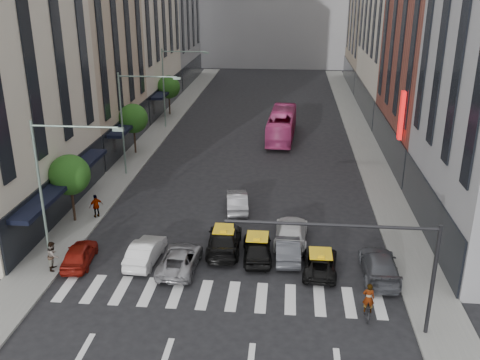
% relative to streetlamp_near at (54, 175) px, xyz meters
% --- Properties ---
extents(ground, '(160.00, 160.00, 0.00)m').
position_rel_streetlamp_near_xyz_m(ground, '(10.04, -4.00, -5.90)').
color(ground, black).
rests_on(ground, ground).
extents(sidewalk_left, '(3.00, 96.00, 0.15)m').
position_rel_streetlamp_near_xyz_m(sidewalk_left, '(-1.46, 26.00, -5.83)').
color(sidewalk_left, slate).
rests_on(sidewalk_left, ground).
extents(sidewalk_right, '(3.00, 96.00, 0.15)m').
position_rel_streetlamp_near_xyz_m(sidewalk_right, '(21.54, 26.00, -5.83)').
color(sidewalk_right, slate).
rests_on(sidewalk_right, ground).
extents(building_left_b, '(8.00, 16.00, 24.00)m').
position_rel_streetlamp_near_xyz_m(building_left_b, '(-6.96, 24.00, 6.10)').
color(building_left_b, tan).
rests_on(building_left_b, ground).
extents(building_right_b, '(8.00, 18.00, 26.00)m').
position_rel_streetlamp_near_xyz_m(building_right_b, '(27.04, 23.00, 7.10)').
color(building_right_b, brown).
rests_on(building_right_b, ground).
extents(tree_near, '(2.88, 2.88, 4.95)m').
position_rel_streetlamp_near_xyz_m(tree_near, '(-1.76, 6.00, -2.25)').
color(tree_near, black).
rests_on(tree_near, sidewalk_left).
extents(tree_mid, '(2.88, 2.88, 4.95)m').
position_rel_streetlamp_near_xyz_m(tree_mid, '(-1.76, 22.00, -2.25)').
color(tree_mid, black).
rests_on(tree_mid, sidewalk_left).
extents(tree_far, '(2.88, 2.88, 4.95)m').
position_rel_streetlamp_near_xyz_m(tree_far, '(-1.76, 38.00, -2.25)').
color(tree_far, black).
rests_on(tree_far, sidewalk_left).
extents(streetlamp_near, '(5.38, 0.25, 9.00)m').
position_rel_streetlamp_near_xyz_m(streetlamp_near, '(0.00, 0.00, 0.00)').
color(streetlamp_near, gray).
rests_on(streetlamp_near, sidewalk_left).
extents(streetlamp_mid, '(5.38, 0.25, 9.00)m').
position_rel_streetlamp_near_xyz_m(streetlamp_mid, '(0.00, 16.00, 0.00)').
color(streetlamp_mid, gray).
rests_on(streetlamp_mid, sidewalk_left).
extents(streetlamp_far, '(5.38, 0.25, 9.00)m').
position_rel_streetlamp_near_xyz_m(streetlamp_far, '(0.00, 32.00, 0.00)').
color(streetlamp_far, gray).
rests_on(streetlamp_far, sidewalk_left).
extents(traffic_signal, '(10.10, 0.20, 6.00)m').
position_rel_streetlamp_near_xyz_m(traffic_signal, '(17.74, -5.00, -1.43)').
color(traffic_signal, black).
rests_on(traffic_signal, ground).
extents(liberty_sign, '(0.30, 0.70, 4.00)m').
position_rel_streetlamp_near_xyz_m(liberty_sign, '(22.64, 16.00, 0.10)').
color(liberty_sign, red).
rests_on(liberty_sign, ground).
extents(car_red, '(1.98, 4.08, 1.34)m').
position_rel_streetlamp_near_xyz_m(car_red, '(0.84, 0.19, -5.23)').
color(car_red, maroon).
rests_on(car_red, ground).
extents(car_white_front, '(1.80, 4.41, 1.42)m').
position_rel_streetlamp_near_xyz_m(car_white_front, '(4.84, 0.85, -5.19)').
color(car_white_front, silver).
rests_on(car_white_front, ground).
extents(car_silver, '(2.31, 4.76, 1.30)m').
position_rel_streetlamp_near_xyz_m(car_silver, '(7.14, 0.19, -5.25)').
color(car_silver, gray).
rests_on(car_silver, ground).
extents(taxi_left, '(2.35, 5.30, 1.51)m').
position_rel_streetlamp_near_xyz_m(taxi_left, '(9.53, 2.79, -5.15)').
color(taxi_left, black).
rests_on(taxi_left, ground).
extents(taxi_center, '(2.12, 4.52, 1.49)m').
position_rel_streetlamp_near_xyz_m(taxi_center, '(11.72, 1.93, -5.16)').
color(taxi_center, black).
rests_on(taxi_center, ground).
extents(car_grey_mid, '(1.71, 4.38, 1.42)m').
position_rel_streetlamp_near_xyz_m(car_grey_mid, '(13.61, 2.20, -5.19)').
color(car_grey_mid, '#3A3C41').
rests_on(car_grey_mid, ground).
extents(taxi_right, '(2.26, 4.38, 1.18)m').
position_rel_streetlamp_near_xyz_m(taxi_right, '(15.59, 0.69, -5.31)').
color(taxi_right, black).
rests_on(taxi_right, ground).
extents(car_grey_curb, '(2.10, 5.06, 1.46)m').
position_rel_streetlamp_near_xyz_m(car_grey_curb, '(19.04, 0.41, -5.17)').
color(car_grey_curb, '#45474E').
rests_on(car_grey_curb, ground).
extents(car_row2_left, '(2.12, 4.60, 1.46)m').
position_rel_streetlamp_near_xyz_m(car_row2_left, '(9.72, 9.24, -5.17)').
color(car_row2_left, '#A8A7AD').
rests_on(car_row2_left, ground).
extents(car_row2_right, '(2.34, 5.34, 1.53)m').
position_rel_streetlamp_near_xyz_m(car_row2_right, '(13.83, 4.31, -5.14)').
color(car_row2_right, silver).
rests_on(car_row2_right, ground).
extents(bus, '(3.16, 11.16, 3.07)m').
position_rel_streetlamp_near_xyz_m(bus, '(12.71, 28.91, -4.37)').
color(bus, '#BE3876').
rests_on(bus, ground).
extents(motorcycle, '(0.83, 1.94, 0.99)m').
position_rel_streetlamp_near_xyz_m(motorcycle, '(17.85, -3.68, -5.41)').
color(motorcycle, black).
rests_on(motorcycle, ground).
extents(rider, '(0.65, 0.46, 1.69)m').
position_rel_streetlamp_near_xyz_m(rider, '(17.85, -3.68, -4.07)').
color(rider, gray).
rests_on(rider, motorcycle).
extents(pedestrian_near, '(0.83, 0.98, 1.80)m').
position_rel_streetlamp_near_xyz_m(pedestrian_near, '(-0.36, -0.78, -4.85)').
color(pedestrian_near, gray).
rests_on(pedestrian_near, sidewalk_left).
extents(pedestrian_far, '(1.04, 1.01, 1.74)m').
position_rel_streetlamp_near_xyz_m(pedestrian_far, '(-0.36, 6.73, -4.88)').
color(pedestrian_far, gray).
rests_on(pedestrian_far, sidewalk_left).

